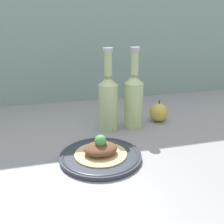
{
  "coord_description": "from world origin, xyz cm",
  "views": [
    {
      "loc": [
        -23.99,
        -70.08,
        37.13
      ],
      "look_at": [
        -3.74,
        4.28,
        10.02
      ],
      "focal_mm": 42.0,
      "sensor_mm": 36.0,
      "label": 1
    }
  ],
  "objects_px": {
    "plate": "(101,156)",
    "plated_food": "(101,149)",
    "cider_bottle_right": "(134,98)",
    "cider_bottle_left": "(108,100)",
    "apple": "(159,112)"
  },
  "relations": [
    {
      "from": "plate",
      "to": "apple",
      "type": "distance_m",
      "value": 0.36
    },
    {
      "from": "plated_food",
      "to": "apple",
      "type": "relative_size",
      "value": 1.75
    },
    {
      "from": "plate",
      "to": "plated_food",
      "type": "xyz_separation_m",
      "value": [
        -0.0,
        -0.0,
        0.02
      ]
    },
    {
      "from": "plated_food",
      "to": "cider_bottle_left",
      "type": "xyz_separation_m",
      "value": [
        0.07,
        0.2,
        0.08
      ]
    },
    {
      "from": "plate",
      "to": "cider_bottle_right",
      "type": "xyz_separation_m",
      "value": [
        0.17,
        0.2,
        0.1
      ]
    },
    {
      "from": "plate",
      "to": "cider_bottle_left",
      "type": "relative_size",
      "value": 0.81
    },
    {
      "from": "cider_bottle_left",
      "to": "cider_bottle_right",
      "type": "distance_m",
      "value": 0.09
    },
    {
      "from": "plate",
      "to": "cider_bottle_right",
      "type": "bearing_deg",
      "value": 50.33
    },
    {
      "from": "plated_food",
      "to": "apple",
      "type": "height_order",
      "value": "apple"
    },
    {
      "from": "cider_bottle_left",
      "to": "apple",
      "type": "bearing_deg",
      "value": 6.86
    },
    {
      "from": "cider_bottle_left",
      "to": "apple",
      "type": "distance_m",
      "value": 0.22
    },
    {
      "from": "plate",
      "to": "cider_bottle_right",
      "type": "distance_m",
      "value": 0.28
    },
    {
      "from": "plated_food",
      "to": "apple",
      "type": "xyz_separation_m",
      "value": [
        0.28,
        0.23,
        0.01
      ]
    },
    {
      "from": "plate",
      "to": "apple",
      "type": "relative_size",
      "value": 2.73
    },
    {
      "from": "apple",
      "to": "plate",
      "type": "bearing_deg",
      "value": -141.02
    }
  ]
}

